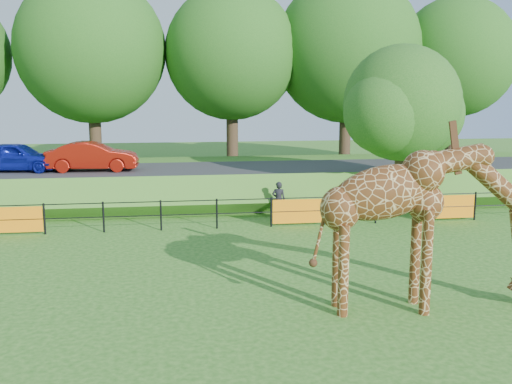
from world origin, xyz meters
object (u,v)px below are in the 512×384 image
Objects in this scene: car_blue at (16,157)px; visitor at (279,200)px; giraffe at (429,228)px; car_red at (93,156)px; tree_east at (404,108)px.

car_blue is 2.65× the size of visitor.
visitor is (-1.62, 9.85, -1.17)m from giraffe.
tree_east is (12.68, -4.22, 2.21)m from car_red.
giraffe is 10.05m from visitor.
giraffe is 1.38× the size of car_blue.
giraffe is at bearing -145.15° from car_red.
car_red is 2.72× the size of visitor.
tree_east reaches higher than visitor.
visitor is (7.62, -4.43, -1.35)m from car_red.
tree_east is at bearing -97.70° from car_blue.
visitor is 6.19m from tree_east.
visitor is at bearing -105.30° from car_blue.
giraffe is 19.26m from car_blue.
tree_east is at bearing -106.47° from car_red.
tree_east reaches higher than giraffe.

